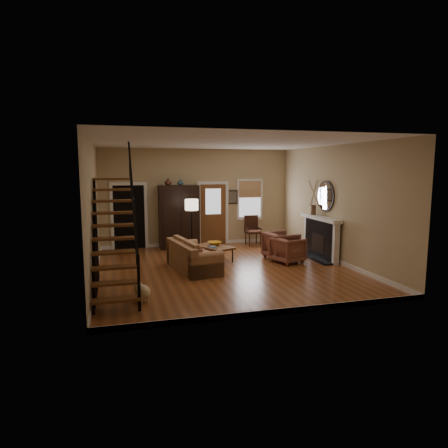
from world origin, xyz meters
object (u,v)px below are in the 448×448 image
object	(u,v)px
armchair_right	(281,245)
floor_lamp	(192,228)
coffee_table	(214,253)
sofa	(193,256)
armoire	(179,217)
armchair_left	(288,250)
side_chair	(253,231)

from	to	relation	value
armchair_right	floor_lamp	bearing A→B (deg)	58.61
coffee_table	sofa	bearing A→B (deg)	-132.18
armoire	floor_lamp	bearing A→B (deg)	-82.89
armchair_left	side_chair	distance (m)	2.70
sofa	armchair_left	bearing A→B (deg)	-6.48
armoire	armchair_right	distance (m)	3.64
armchair_right	floor_lamp	xyz separation A→B (m)	(-2.46, 1.04, 0.47)
coffee_table	armchair_right	distance (m)	1.99
coffee_table	side_chair	size ratio (longest dim) A/B	1.12
coffee_table	armchair_left	distance (m)	2.10
armchair_left	side_chair	world-z (taller)	side_chair
sofa	armchair_right	xyz separation A→B (m)	(2.74, 0.61, 0.03)
armoire	armchair_left	size ratio (longest dim) A/B	2.65
coffee_table	side_chair	distance (m)	2.75
coffee_table	armchair_left	xyz separation A→B (m)	(1.97, -0.72, 0.14)
armchair_right	coffee_table	bearing A→B (deg)	74.55
sofa	armoire	bearing A→B (deg)	78.54
armoire	armchair_right	size ratio (longest dim) A/B	2.41
armoire	coffee_table	world-z (taller)	armoire
floor_lamp	coffee_table	bearing A→B (deg)	-58.29
armchair_left	armchair_right	distance (m)	0.48
coffee_table	side_chair	xyz separation A→B (m)	(1.88, 1.98, 0.29)
coffee_table	armchair_left	bearing A→B (deg)	-19.99
armoire	floor_lamp	size ratio (longest dim) A/B	1.21
armchair_right	floor_lamp	world-z (taller)	floor_lamp
sofa	armchair_right	distance (m)	2.81
armoire	coffee_table	bearing A→B (deg)	-72.97
armchair_left	floor_lamp	xyz separation A→B (m)	(-2.46, 1.52, 0.51)
armoire	coffee_table	xyz separation A→B (m)	(0.67, -2.18, -0.83)
sofa	coffee_table	distance (m)	1.17
floor_lamp	armchair_left	bearing A→B (deg)	-31.63
floor_lamp	side_chair	xyz separation A→B (m)	(2.38, 1.17, -0.36)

